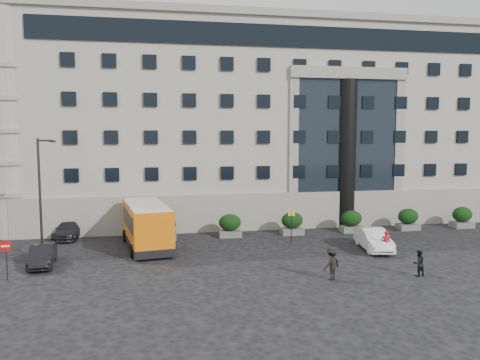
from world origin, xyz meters
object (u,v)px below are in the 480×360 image
object	(u,v)px
hedge_c	(292,223)
no_entry_sign	(6,252)
hedge_d	(351,221)
minibus	(147,224)
red_truck	(80,206)
parked_car_b	(42,255)
hedge_b	(230,225)
parked_car_d	(59,217)
white_taxi	(373,239)
pedestrian_b	(419,263)
parked_car_c	(69,230)
hedge_f	(462,217)
hedge_e	(408,219)
hedge_a	(165,228)
street_lamp	(41,195)
bus_stop_sign	(291,220)
pedestrian_c	(332,264)
pedestrian_a	(386,244)

from	to	relation	value
hedge_c	no_entry_sign	distance (m)	21.33
hedge_d	minibus	distance (m)	17.12
minibus	red_truck	size ratio (longest dim) A/B	1.65
parked_car_b	hedge_b	bearing A→B (deg)	19.31
parked_car_b	parked_car_d	bearing A→B (deg)	91.22
white_taxi	pedestrian_b	size ratio (longest dim) A/B	3.01
minibus	parked_car_c	bearing A→B (deg)	135.49
hedge_c	red_truck	xyz separation A→B (m)	(-18.34, 10.54, 0.34)
hedge_f	pedestrian_b	world-z (taller)	hedge_f
hedge_e	pedestrian_b	xyz separation A→B (m)	(-6.39, -12.23, -0.16)
parked_car_b	pedestrian_b	size ratio (longest dim) A/B	2.61
no_entry_sign	hedge_e	bearing A→B (deg)	16.52
hedge_c	white_taxi	bearing A→B (deg)	-54.68
hedge_f	parked_car_c	world-z (taller)	hedge_f
hedge_b	parked_car_d	bearing A→B (deg)	150.78
hedge_a	hedge_e	size ratio (longest dim) A/B	1.00
hedge_e	hedge_f	size ratio (longest dim) A/B	1.00
hedge_b	pedestrian_b	size ratio (longest dim) A/B	1.19
street_lamp	bus_stop_sign	bearing A→B (deg)	6.54
red_truck	pedestrian_c	distance (m)	28.28
minibus	pedestrian_a	bearing A→B (deg)	-27.40
hedge_e	no_entry_sign	xyz separation A→B (m)	(-29.80, -8.84, 0.72)
hedge_d	hedge_f	bearing A→B (deg)	0.00
hedge_c	street_lamp	distance (m)	19.27
hedge_a	minibus	world-z (taller)	minibus
street_lamp	parked_car_d	size ratio (longest dim) A/B	1.77
hedge_d	no_entry_sign	bearing A→B (deg)	-160.24
parked_car_c	parked_car_d	xyz separation A→B (m)	(-1.96, 6.27, -0.03)
no_entry_sign	pedestrian_b	distance (m)	23.67
hedge_f	red_truck	xyz separation A→B (m)	(-33.94, 10.54, 0.34)
hedge_f	red_truck	distance (m)	35.54
hedge_e	red_truck	world-z (taller)	red_truck
minibus	parked_car_c	distance (m)	7.67
parked_car_d	pedestrian_b	distance (m)	31.42
parked_car_d	hedge_f	bearing A→B (deg)	-5.45
hedge_a	pedestrian_c	size ratio (longest dim) A/B	0.98
hedge_e	parked_car_d	bearing A→B (deg)	164.84
hedge_e	minibus	xyz separation A→B (m)	(-22.12, -2.47, 0.85)
bus_stop_sign	pedestrian_c	distance (m)	9.24
minibus	pedestrian_c	distance (m)	14.18
hedge_f	pedestrian_c	world-z (taller)	pedestrian_c
hedge_f	parked_car_d	world-z (taller)	hedge_f
red_truck	pedestrian_b	world-z (taller)	red_truck
no_entry_sign	parked_car_c	world-z (taller)	no_entry_sign
hedge_f	no_entry_sign	distance (m)	36.11
bus_stop_sign	pedestrian_c	xyz separation A→B (m)	(-0.35, -9.20, -0.79)
hedge_c	parked_car_d	bearing A→B (deg)	157.57
pedestrian_a	pedestrian_b	size ratio (longest dim) A/B	1.13
red_truck	hedge_b	bearing A→B (deg)	-28.31
hedge_e	parked_car_b	bearing A→B (deg)	-168.05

